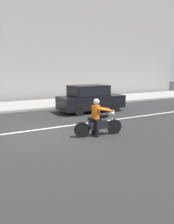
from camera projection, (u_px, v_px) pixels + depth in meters
ground_plane at (44, 135)px, 9.75m from camera, size 80.00×80.00×0.00m
sidewalk_slab at (6, 107)px, 16.55m from camera, size 40.00×4.40×0.14m
lane_marking_stripe at (49, 128)px, 10.81m from camera, size 18.00×0.14×0.01m
motorcycle_with_rider_orange_stripe at (98, 120)px, 9.53m from camera, size 2.08×0.75×1.54m
parked_sedan_black at (90, 98)px, 14.86m from camera, size 4.23×1.82×1.72m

